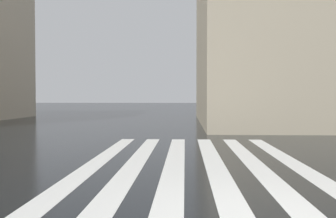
% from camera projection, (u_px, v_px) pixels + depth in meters
% --- Properties ---
extents(ground_plane, '(220.00, 220.00, 0.00)m').
position_uv_depth(ground_plane, '(261.00, 216.00, 5.86)').
color(ground_plane, black).
extents(zebra_crossing, '(13.00, 5.50, 0.01)m').
position_uv_depth(zebra_crossing, '(195.00, 167.00, 9.89)').
color(zebra_crossing, silver).
rests_on(zebra_crossing, ground_plane).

